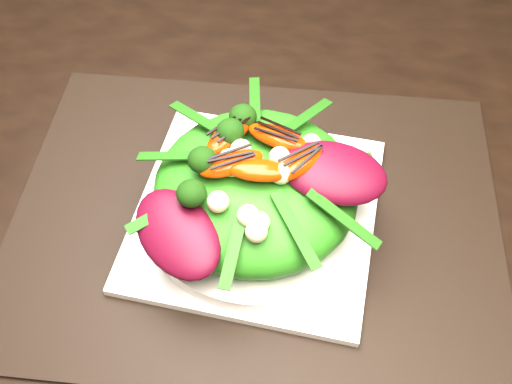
# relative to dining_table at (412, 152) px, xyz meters

# --- Properties ---
(floor) EXTENTS (4.00, 4.00, 0.01)m
(floor) POSITION_rel_dining_table_xyz_m (0.00, 0.00, -0.73)
(floor) COLOR brown
(floor) RESTS_ON ground
(dining_table) EXTENTS (1.60, 0.90, 0.75)m
(dining_table) POSITION_rel_dining_table_xyz_m (0.00, 0.00, 0.00)
(dining_table) COLOR black
(dining_table) RESTS_ON floor
(placemat) EXTENTS (0.52, 0.40, 0.00)m
(placemat) POSITION_rel_dining_table_xyz_m (-0.17, -0.13, 0.02)
(placemat) COLOR black
(placemat) RESTS_ON dining_table
(plate_base) EXTENTS (0.27, 0.27, 0.01)m
(plate_base) POSITION_rel_dining_table_xyz_m (-0.17, -0.13, 0.03)
(plate_base) COLOR white
(plate_base) RESTS_ON placemat
(salad_bowl) EXTENTS (0.24, 0.24, 0.02)m
(salad_bowl) POSITION_rel_dining_table_xyz_m (-0.17, -0.13, 0.04)
(salad_bowl) COLOR silver
(salad_bowl) RESTS_ON plate_base
(lettuce_mound) EXTENTS (0.24, 0.24, 0.07)m
(lettuce_mound) POSITION_rel_dining_table_xyz_m (-0.17, -0.13, 0.07)
(lettuce_mound) COLOR #2E7E17
(lettuce_mound) RESTS_ON salad_bowl
(radicchio_leaf) EXTENTS (0.10, 0.07, 0.02)m
(radicchio_leaf) POSITION_rel_dining_table_xyz_m (-0.10, -0.13, 0.11)
(radicchio_leaf) COLOR #440716
(radicchio_leaf) RESTS_ON lettuce_mound
(orange_segment) EXTENTS (0.07, 0.04, 0.02)m
(orange_segment) POSITION_rel_dining_table_xyz_m (-0.17, -0.11, 0.12)
(orange_segment) COLOR red
(orange_segment) RESTS_ON lettuce_mound
(broccoli_floret) EXTENTS (0.05, 0.05, 0.04)m
(broccoli_floret) POSITION_rel_dining_table_xyz_m (-0.23, -0.11, 0.12)
(broccoli_floret) COLOR #10370A
(broccoli_floret) RESTS_ON lettuce_mound
(macadamia_nut) EXTENTS (0.03, 0.03, 0.02)m
(macadamia_nut) POSITION_rel_dining_table_xyz_m (-0.15, -0.17, 0.11)
(macadamia_nut) COLOR beige
(macadamia_nut) RESTS_ON lettuce_mound
(balsamic_drizzle) EXTENTS (0.05, 0.02, 0.00)m
(balsamic_drizzle) POSITION_rel_dining_table_xyz_m (-0.17, -0.11, 0.12)
(balsamic_drizzle) COLOR black
(balsamic_drizzle) RESTS_ON orange_segment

